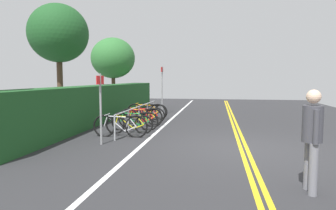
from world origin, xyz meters
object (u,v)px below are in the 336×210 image
at_px(bicycle_4, 142,116).
at_px(sign_post_far, 162,86).
at_px(bicycle_5, 146,115).
at_px(sign_post_near, 101,102).
at_px(pedestrian, 312,134).
at_px(tree_mid, 58,34).
at_px(tree_far_right, 113,58).
at_px(bicycle_3, 141,118).
at_px(bicycle_2, 135,121).
at_px(bicycle_7, 152,111).
at_px(bicycle_0, 120,126).
at_px(bicycle_6, 146,112).
at_px(bicycle_1, 130,124).
at_px(bike_rack, 139,111).

distance_m(bicycle_4, sign_post_far, 3.70).
xyz_separation_m(bicycle_5, sign_post_near, (-4.49, 0.24, 0.91)).
relative_size(pedestrian, sign_post_far, 0.68).
distance_m(tree_mid, tree_far_right, 5.78).
xyz_separation_m(bicycle_3, tree_mid, (1.22, 3.99, 3.46)).
distance_m(bicycle_2, bicycle_3, 0.74).
bearing_deg(pedestrian, bicycle_7, 27.84).
bearing_deg(bicycle_5, bicycle_2, -178.15).
xyz_separation_m(bicycle_0, sign_post_near, (-1.15, 0.19, 0.87)).
height_order(bicycle_6, sign_post_near, sign_post_near).
height_order(bicycle_3, sign_post_near, sign_post_near).
xyz_separation_m(sign_post_far, tree_mid, (-2.97, 4.06, 2.33)).
distance_m(bicycle_4, sign_post_near, 3.97).
bearing_deg(bicycle_1, bicycle_5, 1.22).
xyz_separation_m(bicycle_6, bicycle_7, (0.70, -0.09, -0.04)).
relative_size(bike_rack, sign_post_near, 2.88).
bearing_deg(bicycle_2, bicycle_0, 174.77).
distance_m(bicycle_3, tree_mid, 5.42).
bearing_deg(bicycle_4, tree_far_right, 28.81).
xyz_separation_m(bicycle_2, bicycle_7, (3.38, 0.12, 0.00)).
distance_m(bike_rack, bicycle_2, 1.04).
relative_size(bicycle_6, tree_far_right, 0.41).
bearing_deg(pedestrian, bicycle_5, 31.68).
relative_size(sign_post_far, tree_mid, 0.49).
distance_m(bicycle_0, pedestrian, 6.11).
xyz_separation_m(bicycle_2, bicycle_6, (2.68, 0.21, 0.04)).
height_order(bicycle_5, tree_far_right, tree_far_right).
xyz_separation_m(bicycle_1, tree_far_right, (8.31, 3.51, 2.82)).
distance_m(bike_rack, bicycle_0, 2.32).
xyz_separation_m(pedestrian, tree_mid, (7.25, 8.42, 2.84)).
bearing_deg(bicycle_6, bicycle_7, -7.61).
height_order(bicycle_4, bicycle_6, bicycle_6).
relative_size(bicycle_2, pedestrian, 1.00).
relative_size(bicycle_1, bicycle_7, 1.00).
bearing_deg(bike_rack, sign_post_near, 176.71).
bearing_deg(tree_mid, sign_post_far, -53.82).
bearing_deg(tree_far_right, sign_post_near, -162.36).
xyz_separation_m(bicycle_4, sign_post_near, (-3.86, 0.23, 0.90)).
bearing_deg(bicycle_6, bicycle_3, -172.85).
xyz_separation_m(bicycle_2, tree_far_right, (7.68, 3.52, 2.80)).
distance_m(pedestrian, sign_post_far, 11.13).
height_order(bicycle_7, tree_far_right, tree_far_right).
bearing_deg(bicycle_7, bicycle_4, -178.92).
xyz_separation_m(bicycle_2, pedestrian, (-5.29, -4.46, 0.64)).
xyz_separation_m(bike_rack, bicycle_4, (0.41, -0.03, -0.26)).
bearing_deg(bicycle_4, pedestrian, -145.90).
relative_size(bicycle_1, tree_mid, 0.32).
height_order(bicycle_6, tree_mid, tree_mid).
height_order(bike_rack, tree_mid, tree_mid).
bearing_deg(bicycle_2, bicycle_4, 3.17).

